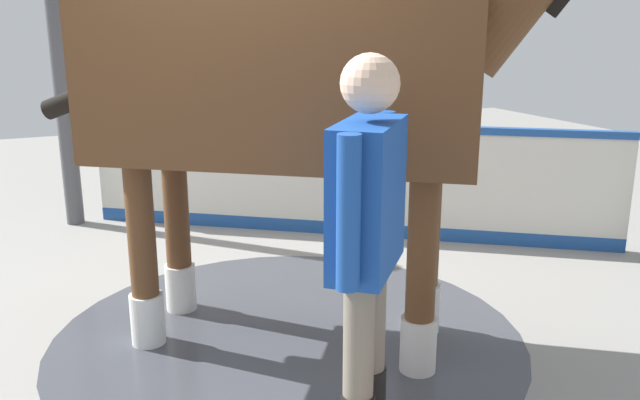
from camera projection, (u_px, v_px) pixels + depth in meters
ground_plane at (274, 319)px, 4.35m from camera, size 16.00×16.00×0.02m
wet_patch at (288, 336)px, 4.09m from camera, size 2.86×2.86×0.00m
barrier_wall at (345, 184)px, 5.91m from camera, size 3.90×2.82×1.01m
roof_post_far at (62, 84)px, 6.01m from camera, size 0.16×0.16×2.62m
horse at (304, 86)px, 3.66m from camera, size 2.90×2.21×2.60m
handler at (367, 234)px, 2.75m from camera, size 0.50×0.55×1.76m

